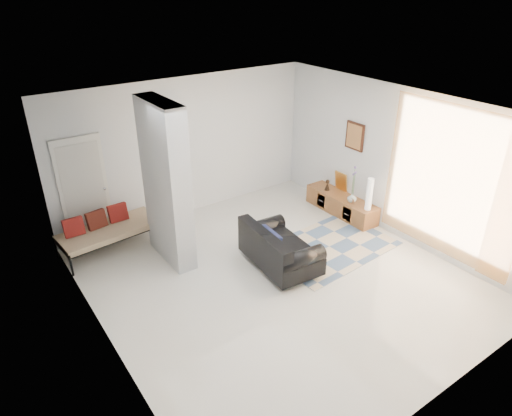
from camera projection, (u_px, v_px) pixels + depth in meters
floor at (276, 278)px, 7.56m from camera, size 6.00×6.00×0.00m
ceiling at (280, 112)px, 6.29m from camera, size 6.00×6.00×0.00m
wall_back at (186, 148)px, 9.11m from camera, size 6.00×0.00×6.00m
wall_front at (454, 307)px, 4.74m from camera, size 6.00×0.00×6.00m
wall_left at (98, 261)px, 5.52m from camera, size 0.00×6.00×6.00m
wall_right at (397, 164)px, 8.34m from camera, size 0.00×6.00×6.00m
partition_column at (166, 184)px, 7.53m from camera, size 0.35×1.20×2.80m
hallway_door at (84, 191)px, 8.17m from camera, size 0.85×0.06×2.04m
curtain at (451, 183)px, 7.44m from camera, size 0.00×2.55×2.55m
wall_art at (355, 136)px, 8.97m from camera, size 0.04×0.45×0.55m
media_console at (341, 204)px, 9.53m from camera, size 0.45×1.70×0.80m
loveseat at (278, 249)px, 7.69m from camera, size 0.97×1.52×0.76m
daybed at (108, 229)px, 8.18m from camera, size 1.84×0.92×0.77m
area_rug at (329, 247)px, 8.42m from camera, size 2.44×1.71×0.01m
cylinder_lamp at (369, 194)px, 8.76m from camera, size 0.12×0.12×0.65m
bronze_figurine at (327, 185)px, 9.66m from camera, size 0.12×0.12×0.23m
vase at (352, 198)px, 9.14m from camera, size 0.19×0.19×0.19m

